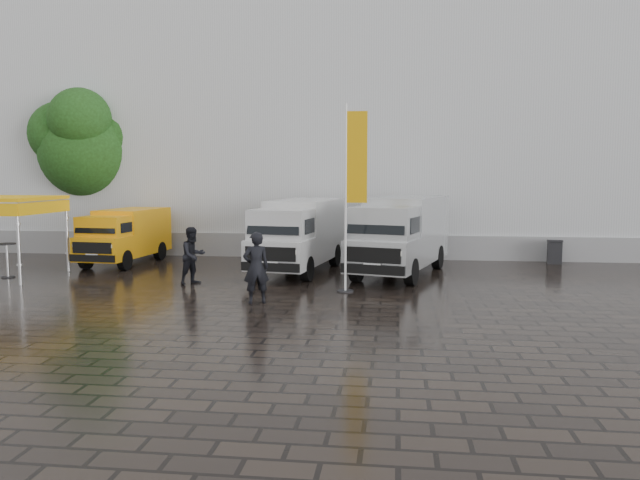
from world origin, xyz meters
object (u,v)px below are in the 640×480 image
Objects in this scene: van_silver at (401,236)px; canopy_tent at (1,202)px; person_tent at (193,256)px; van_yellow at (125,237)px; flagpole at (352,187)px; cocktail_table at (7,260)px; wheelie_bin at (555,252)px; person_front at (256,268)px; van_white at (299,236)px.

canopy_tent is (-13.48, -2.17, 1.22)m from van_silver.
canopy_tent reaches higher than van_silver.
canopy_tent is 1.72× the size of person_tent.
van_yellow is at bearing -171.03° from van_silver.
flagpole reaches higher than canopy_tent.
van_silver reaches higher than van_yellow.
flagpole is 4.74× the size of cocktail_table.
van_yellow is 16.91m from wheelie_bin.
flagpole is at bearing -163.94° from person_front.
person_tent is (4.10, -4.00, -0.15)m from van_yellow.
van_silver is 6.73m from person_front.
canopy_tent is 2.00m from cocktail_table.
van_silver is 1.12× the size of flagpole.
cocktail_table is at bearing 174.41° from flagpole.
flagpole reaches higher than van_white.
van_silver is at bearing -2.45° from van_yellow.
van_white reaches higher than cocktail_table.
flagpole is at bearing -62.51° from person_tent.
van_yellow is 0.74× the size of van_silver.
flagpole is 3.04× the size of person_tent.
van_white is at bearing 120.53° from flagpole.
cocktail_table reaches higher than wheelie_bin.
van_silver is at bearing -141.50° from wheelie_bin.
van_white is 10.26m from wheelie_bin.
van_silver is 5.32× the size of cocktail_table.
van_yellow is at bearing 152.88° from flagpole.
van_white is at bearing -9.74° from person_tent.
van_yellow is 1.47× the size of canopy_tent.
van_yellow is 5.72m from person_tent.
person_tent is (-2.69, 2.74, -0.07)m from person_front.
van_white is 3.24× the size of person_tent.
person_tent reaches higher than wheelie_bin.
wheelie_bin is at bearing 45.75° from van_silver.
person_tent is at bearing 171.89° from flagpole.
person_front is at bearing -18.65° from cocktail_table.
canopy_tent is at bearing -42.19° from person_front.
canopy_tent reaches higher than person_front.
van_silver is 7.05m from wheelie_bin.
van_yellow is at bearing 81.31° from person_tent.
person_front reaches higher than cocktail_table.
van_silver is 4.15m from flagpole.
van_white is at bearing 14.57° from cocktail_table.
flagpole is 5.65m from person_tent.
van_yellow is 7.15m from van_white.
canopy_tent is at bearing -157.61° from van_white.
van_silver is at bearing 67.04° from flagpole.
canopy_tent is at bearing 147.74° from cocktail_table.
person_front is (-3.91, -5.46, -0.37)m from van_silver.
person_front is (-9.97, -8.95, 0.51)m from wheelie_bin.
canopy_tent is at bearing 121.07° from person_tent.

